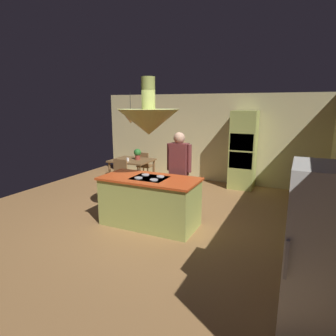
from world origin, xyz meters
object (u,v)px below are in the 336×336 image
(cup_on_table, at_px, (128,160))
(microwave_on_counter, at_px, (319,169))
(oven_tower, at_px, (243,150))
(chair_by_back_wall, at_px, (144,164))
(chair_facing_island, at_px, (118,174))
(refrigerator, at_px, (326,257))
(person_at_island, at_px, (179,168))
(potted_plant_on_table, at_px, (137,153))
(canister_tea, at_px, (321,181))
(kitchen_island, at_px, (150,201))
(canister_flour, at_px, (321,189))
(dining_table, at_px, (132,163))
(canister_sugar, at_px, (321,185))

(cup_on_table, distance_m, microwave_on_counter, 4.56)
(oven_tower, bearing_deg, chair_by_back_wall, -170.45)
(oven_tower, height_order, chair_facing_island, oven_tower)
(refrigerator, distance_m, person_at_island, 3.48)
(potted_plant_on_table, xyz_separation_m, canister_tea, (4.41, -1.58, 0.11))
(kitchen_island, relative_size, oven_tower, 0.88)
(potted_plant_on_table, relative_size, cup_on_table, 3.33)
(canister_flour, distance_m, canister_tea, 0.36)
(kitchen_island, bearing_deg, chair_by_back_wall, 121.52)
(potted_plant_on_table, bearing_deg, dining_table, -142.71)
(refrigerator, distance_m, chair_by_back_wall, 6.35)
(chair_by_back_wall, height_order, canister_sugar, canister_sugar)
(cup_on_table, xyz_separation_m, microwave_on_counter, (4.53, -0.42, 0.26))
(chair_by_back_wall, relative_size, microwave_on_counter, 1.89)
(person_at_island, bearing_deg, refrigerator, -43.95)
(oven_tower, distance_m, chair_facing_island, 3.38)
(kitchen_island, distance_m, chair_facing_island, 2.22)
(chair_facing_island, xyz_separation_m, potted_plant_on_table, (0.13, 0.77, 0.42))
(refrigerator, bearing_deg, canister_tea, 89.01)
(canister_sugar, relative_size, canister_tea, 0.90)
(dining_table, height_order, canister_sugar, canister_sugar)
(chair_by_back_wall, xyz_separation_m, microwave_on_counter, (4.54, -1.32, 0.56))
(canister_tea, height_order, microwave_on_counter, microwave_on_counter)
(refrigerator, xyz_separation_m, canister_sugar, (0.04, 2.14, 0.15))
(canister_flour, distance_m, microwave_on_counter, 1.20)
(person_at_island, height_order, canister_sugar, person_at_island)
(chair_facing_island, bearing_deg, dining_table, 90.00)
(refrigerator, distance_m, microwave_on_counter, 3.16)
(canister_tea, bearing_deg, dining_table, 161.91)
(canister_sugar, bearing_deg, chair_facing_island, 167.69)
(oven_tower, height_order, canister_tea, oven_tower)
(person_at_island, bearing_deg, canister_flour, -10.22)
(potted_plant_on_table, distance_m, microwave_on_counter, 4.48)
(oven_tower, relative_size, canister_tea, 9.65)
(refrigerator, height_order, chair_by_back_wall, refrigerator)
(oven_tower, distance_m, canister_tea, 3.15)
(oven_tower, xyz_separation_m, cup_on_table, (-2.79, -1.37, -0.24))
(chair_facing_island, distance_m, canister_flour, 4.71)
(potted_plant_on_table, relative_size, microwave_on_counter, 0.65)
(oven_tower, bearing_deg, canister_flour, -59.77)
(potted_plant_on_table, xyz_separation_m, microwave_on_counter, (4.41, -0.74, 0.14))
(dining_table, distance_m, microwave_on_counter, 4.60)
(microwave_on_counter, bearing_deg, canister_sugar, -90.00)
(refrigerator, xyz_separation_m, potted_plant_on_table, (-4.37, 3.90, 0.06))
(kitchen_island, bearing_deg, person_at_island, 67.79)
(chair_facing_island, bearing_deg, chair_by_back_wall, 90.00)
(chair_by_back_wall, xyz_separation_m, canister_sugar, (4.54, -2.33, 0.52))
(oven_tower, distance_m, chair_by_back_wall, 2.89)
(potted_plant_on_table, xyz_separation_m, cup_on_table, (-0.12, -0.32, -0.12))
(kitchen_island, bearing_deg, refrigerator, -31.27)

